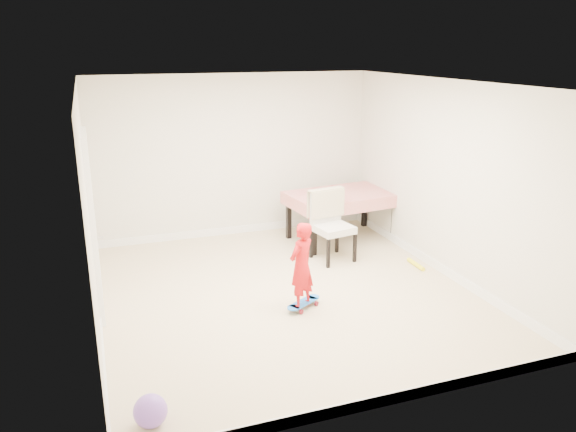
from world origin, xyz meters
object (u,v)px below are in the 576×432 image
object	(u,v)px
balloon	(150,411)
child	(301,268)
dining_table	(341,216)
skateboard	(304,305)
dining_chair	(333,226)

from	to	relation	value
balloon	child	bearing A→B (deg)	39.26
dining_table	child	distance (m)	2.61
balloon	skateboard	bearing A→B (deg)	39.12
dining_chair	balloon	xyz separation A→B (m)	(-2.93, -2.93, -0.37)
dining_table	balloon	xyz separation A→B (m)	(-3.43, -3.71, -0.25)
skateboard	balloon	xyz separation A→B (m)	(-1.97, -1.60, 0.10)
dining_chair	balloon	bearing A→B (deg)	-144.77
skateboard	balloon	distance (m)	2.54
skateboard	child	size ratio (longest dim) A/B	0.50
child	balloon	distance (m)	2.52
dining_table	balloon	size ratio (longest dim) A/B	5.89
dining_table	child	world-z (taller)	child
skateboard	child	bearing A→B (deg)	-177.83
dining_chair	balloon	size ratio (longest dim) A/B	3.66
balloon	dining_chair	bearing A→B (deg)	44.92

